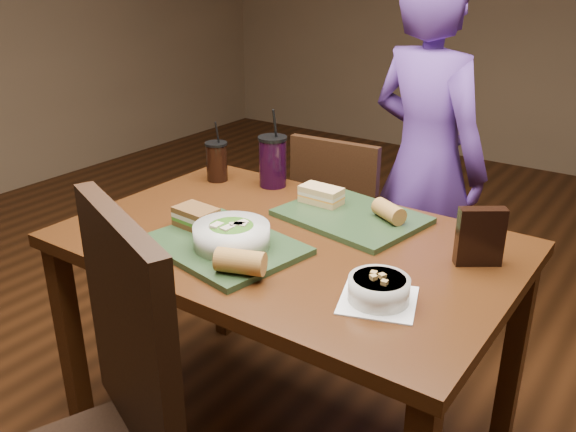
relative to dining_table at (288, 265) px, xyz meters
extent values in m
cube|color=#40210C|center=(-0.60, -0.38, -0.30)|extent=(0.06, 0.06, 0.71)
cube|color=#40210C|center=(-0.60, 0.38, -0.30)|extent=(0.06, 0.06, 0.71)
cube|color=#40210C|center=(0.60, 0.38, -0.30)|extent=(0.06, 0.06, 0.71)
cube|color=#40210C|center=(0.00, 0.00, 0.07)|extent=(1.30, 0.85, 0.04)
cube|color=black|center=(0.04, -0.63, 0.12)|extent=(0.44, 0.21, 0.54)
cube|color=black|center=(-0.22, 0.80, -0.26)|extent=(0.40, 0.40, 0.04)
cube|color=black|center=(-0.22, 0.63, -0.02)|extent=(0.38, 0.06, 0.45)
cube|color=black|center=(-0.38, 0.64, -0.47)|extent=(0.04, 0.04, 0.38)
cube|color=black|center=(-0.06, 0.64, -0.47)|extent=(0.04, 0.04, 0.38)
cube|color=black|center=(-0.38, 0.96, -0.47)|extent=(0.04, 0.04, 0.38)
cube|color=black|center=(-0.06, 0.96, -0.47)|extent=(0.04, 0.04, 0.38)
imported|color=#553084|center=(0.05, 0.89, 0.09)|extent=(0.63, 0.51, 1.51)
cube|color=#22371C|center=(-0.11, -0.16, 0.10)|extent=(0.47, 0.39, 0.02)
cube|color=#22371C|center=(0.08, 0.23, 0.10)|extent=(0.47, 0.38, 0.02)
cylinder|color=silver|center=(-0.08, -0.16, 0.14)|extent=(0.21, 0.21, 0.06)
ellipsoid|color=#427219|center=(-0.08, -0.16, 0.15)|extent=(0.17, 0.17, 0.05)
cube|color=beige|center=(-0.06, -0.14, 0.17)|extent=(0.03, 0.04, 0.01)
cube|color=beige|center=(-0.07, -0.19, 0.17)|extent=(0.03, 0.04, 0.01)
cube|color=beige|center=(-0.10, -0.19, 0.17)|extent=(0.03, 0.04, 0.01)
cube|color=beige|center=(-0.06, -0.16, 0.17)|extent=(0.04, 0.04, 0.01)
cube|color=beige|center=(-0.05, -0.15, 0.17)|extent=(0.04, 0.04, 0.01)
cube|color=white|center=(0.38, -0.17, 0.09)|extent=(0.23, 0.23, 0.00)
cylinder|color=silver|center=(0.38, -0.17, 0.12)|extent=(0.15, 0.15, 0.06)
cylinder|color=black|center=(0.38, -0.17, 0.15)|extent=(0.13, 0.13, 0.01)
cube|color=#B28947|center=(0.37, -0.18, 0.16)|extent=(0.02, 0.02, 0.01)
cube|color=#B28947|center=(0.39, -0.17, 0.16)|extent=(0.02, 0.02, 0.01)
cube|color=#B28947|center=(0.41, -0.19, 0.16)|extent=(0.02, 0.02, 0.01)
cube|color=#B28947|center=(0.37, -0.17, 0.16)|extent=(0.02, 0.02, 0.01)
cube|color=#593819|center=(-0.25, -0.12, 0.12)|extent=(0.13, 0.09, 0.02)
cube|color=#3F721E|center=(-0.25, -0.12, 0.13)|extent=(0.13, 0.09, 0.01)
cube|color=beige|center=(-0.25, -0.12, 0.14)|extent=(0.13, 0.09, 0.01)
cube|color=#593819|center=(-0.25, -0.12, 0.16)|extent=(0.13, 0.09, 0.02)
cube|color=tan|center=(-0.05, 0.26, 0.12)|extent=(0.14, 0.08, 0.02)
cube|color=orange|center=(-0.05, 0.26, 0.13)|extent=(0.14, 0.08, 0.01)
cube|color=beige|center=(-0.05, 0.26, 0.14)|extent=(0.14, 0.08, 0.01)
cube|color=tan|center=(-0.05, 0.26, 0.15)|extent=(0.14, 0.08, 0.02)
cylinder|color=#AD7533|center=(0.05, -0.27, 0.14)|extent=(0.14, 0.10, 0.06)
cylinder|color=#AD7533|center=(0.20, 0.25, 0.14)|extent=(0.12, 0.10, 0.06)
cylinder|color=black|center=(-0.51, 0.27, 0.16)|extent=(0.08, 0.08, 0.14)
cylinder|color=black|center=(-0.51, 0.27, 0.23)|extent=(0.08, 0.08, 0.01)
cylinder|color=black|center=(-0.50, 0.27, 0.27)|extent=(0.01, 0.02, 0.09)
cylinder|color=black|center=(-0.31, 0.34, 0.18)|extent=(0.10, 0.10, 0.17)
cylinder|color=black|center=(-0.31, 0.34, 0.27)|extent=(0.10, 0.10, 0.01)
cylinder|color=black|center=(-0.29, 0.34, 0.32)|extent=(0.01, 0.03, 0.11)
cube|color=black|center=(0.51, 0.16, 0.17)|extent=(0.12, 0.10, 0.16)
camera|label=1|loc=(0.93, -1.33, 0.84)|focal=38.00mm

